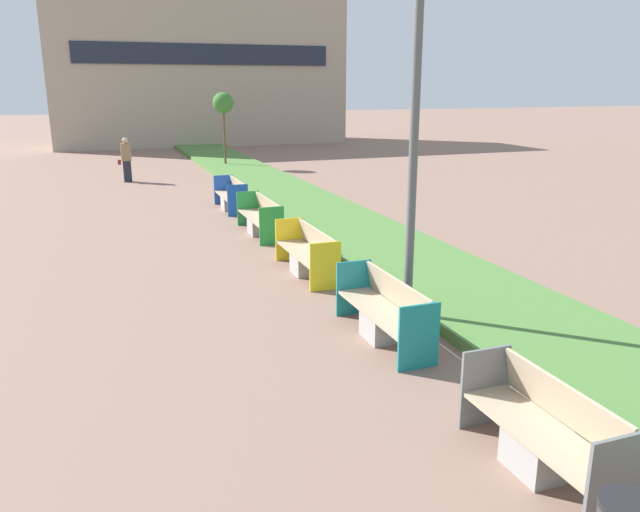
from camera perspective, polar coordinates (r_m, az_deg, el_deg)
planter_grass_strip at (r=12.42m, az=11.28°, el=-2.19°), size 2.80×120.00×0.18m
building_backdrop at (r=42.27m, az=-10.96°, el=16.84°), size 18.14×5.21×10.01m
bench_grey_frame at (r=6.89m, az=19.68°, el=-15.39°), size 0.65×1.96×0.94m
bench_teal_frame at (r=9.63m, az=5.95°, el=-5.42°), size 0.65×2.30×0.94m
bench_yellow_frame at (r=12.82m, az=-1.14°, el=-0.00°), size 0.65×2.33×0.94m
bench_green_frame at (r=16.31m, az=-5.44°, el=3.31°), size 0.65×2.43×0.94m
bench_blue_frame at (r=19.66m, az=-8.08°, el=5.28°), size 0.65×2.11×0.94m
street_lamp_post at (r=9.66m, az=8.87°, el=17.25°), size 0.24×0.44×7.48m
sapling_tree_far at (r=29.68m, az=-8.85°, el=13.58°), size 0.95×0.95×3.43m
pedestrian_walking at (r=26.21m, az=-17.30°, el=8.43°), size 0.53×0.24×1.75m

